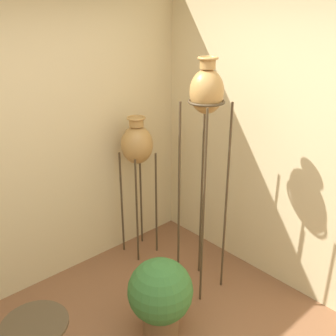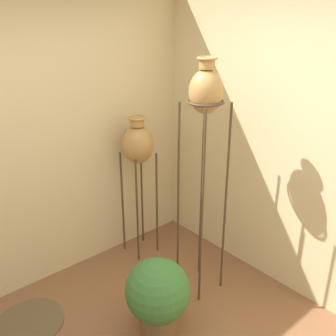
{
  "view_description": "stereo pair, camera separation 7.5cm",
  "coord_description": "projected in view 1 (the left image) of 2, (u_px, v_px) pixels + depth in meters",
  "views": [
    {
      "loc": [
        -1.11,
        -1.33,
        2.4
      ],
      "look_at": [
        1.06,
        1.06,
        1.06
      ],
      "focal_mm": 42.0,
      "sensor_mm": 36.0,
      "label": 1
    },
    {
      "loc": [
        -1.06,
        -1.38,
        2.4
      ],
      "look_at": [
        1.06,
        1.06,
        1.06
      ],
      "focal_mm": 42.0,
      "sensor_mm": 36.0,
      "label": 2
    }
  ],
  "objects": [
    {
      "name": "wall_right",
      "position": [
        321.0,
        150.0,
        3.07
      ],
      "size": [
        0.06,
        7.38,
        2.7
      ],
      "color": "beige",
      "rests_on": "ground_plane"
    },
    {
      "name": "potted_plant",
      "position": [
        160.0,
        295.0,
        2.98
      ],
      "size": [
        0.5,
        0.5,
        0.65
      ],
      "color": "brown",
      "rests_on": "ground_plane"
    },
    {
      "name": "vase_stand_medium",
      "position": [
        137.0,
        147.0,
        3.71
      ],
      "size": [
        0.3,
        0.3,
        1.45
      ],
      "color": "#473823",
      "rests_on": "ground_plane"
    },
    {
      "name": "vase_stand_tall",
      "position": [
        206.0,
        102.0,
        2.99
      ],
      "size": [
        0.3,
        0.3,
        2.05
      ],
      "color": "#473823",
      "rests_on": "ground_plane"
    },
    {
      "name": "wall_back",
      "position": [
        16.0,
        145.0,
        3.18
      ],
      "size": [
        7.38,
        0.06,
        2.7
      ],
      "color": "beige",
      "rests_on": "ground_plane"
    }
  ]
}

